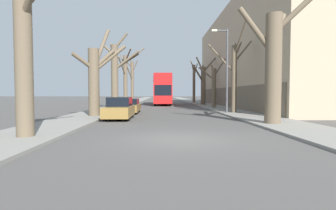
{
  "coord_description": "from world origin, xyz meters",
  "views": [
    {
      "loc": [
        -0.63,
        -9.96,
        1.76
      ],
      "look_at": [
        0.38,
        25.11,
        0.2
      ],
      "focal_mm": 28.0,
      "sensor_mm": 36.0,
      "label": 1
    }
  ],
  "objects_px": {
    "street_tree_left_1": "(95,77)",
    "parked_car_0": "(120,109)",
    "street_tree_left_3": "(126,77)",
    "lamp_post": "(226,66)",
    "street_tree_left_2": "(116,73)",
    "street_tree_right_1": "(234,73)",
    "street_tree_right_0": "(274,62)",
    "double_decker_bus": "(163,88)",
    "street_tree_right_3": "(203,82)",
    "parked_car_1": "(129,106)",
    "street_tree_left_0": "(26,47)",
    "street_tree_right_4": "(194,81)",
    "street_tree_right_2": "(214,86)",
    "street_tree_left_4": "(132,81)"
  },
  "relations": [
    {
      "from": "street_tree_right_2",
      "to": "lamp_post",
      "type": "bearing_deg",
      "value": -94.95
    },
    {
      "from": "street_tree_left_1",
      "to": "parked_car_1",
      "type": "distance_m",
      "value": 5.04
    },
    {
      "from": "street_tree_right_2",
      "to": "street_tree_left_0",
      "type": "bearing_deg",
      "value": -118.64
    },
    {
      "from": "street_tree_left_0",
      "to": "street_tree_right_3",
      "type": "distance_m",
      "value": 30.98
    },
    {
      "from": "street_tree_left_3",
      "to": "street_tree_right_0",
      "type": "xyz_separation_m",
      "value": [
        11.07,
        -22.6,
        -0.52
      ]
    },
    {
      "from": "street_tree_left_4",
      "to": "street_tree_right_2",
      "type": "bearing_deg",
      "value": -53.46
    },
    {
      "from": "street_tree_right_4",
      "to": "street_tree_left_1",
      "type": "bearing_deg",
      "value": -111.04
    },
    {
      "from": "street_tree_right_1",
      "to": "street_tree_left_3",
      "type": "bearing_deg",
      "value": 127.94
    },
    {
      "from": "street_tree_right_0",
      "to": "street_tree_left_1",
      "type": "bearing_deg",
      "value": 154.31
    },
    {
      "from": "street_tree_left_0",
      "to": "double_decker_bus",
      "type": "relative_size",
      "value": 0.74
    },
    {
      "from": "street_tree_right_3",
      "to": "double_decker_bus",
      "type": "height_order",
      "value": "street_tree_right_3"
    },
    {
      "from": "street_tree_right_4",
      "to": "double_decker_bus",
      "type": "height_order",
      "value": "street_tree_right_4"
    },
    {
      "from": "street_tree_left_1",
      "to": "street_tree_left_2",
      "type": "xyz_separation_m",
      "value": [
        -0.05,
        9.11,
        1.02
      ]
    },
    {
      "from": "street_tree_left_2",
      "to": "street_tree_left_1",
      "type": "bearing_deg",
      "value": -89.67
    },
    {
      "from": "street_tree_right_1",
      "to": "double_decker_bus",
      "type": "bearing_deg",
      "value": 108.48
    },
    {
      "from": "street_tree_right_2",
      "to": "street_tree_left_1",
      "type": "bearing_deg",
      "value": -134.84
    },
    {
      "from": "double_decker_bus",
      "to": "lamp_post",
      "type": "relative_size",
      "value": 1.51
    },
    {
      "from": "street_tree_left_3",
      "to": "double_decker_bus",
      "type": "bearing_deg",
      "value": 35.18
    },
    {
      "from": "street_tree_left_1",
      "to": "street_tree_left_2",
      "type": "bearing_deg",
      "value": 90.33
    },
    {
      "from": "street_tree_left_4",
      "to": "lamp_post",
      "type": "height_order",
      "value": "street_tree_left_4"
    },
    {
      "from": "street_tree_right_3",
      "to": "double_decker_bus",
      "type": "relative_size",
      "value": 0.69
    },
    {
      "from": "street_tree_left_0",
      "to": "street_tree_right_1",
      "type": "bearing_deg",
      "value": 47.57
    },
    {
      "from": "street_tree_left_4",
      "to": "street_tree_right_3",
      "type": "relative_size",
      "value": 1.03
    },
    {
      "from": "street_tree_right_2",
      "to": "parked_car_1",
      "type": "height_order",
      "value": "street_tree_right_2"
    },
    {
      "from": "street_tree_left_2",
      "to": "street_tree_right_1",
      "type": "xyz_separation_m",
      "value": [
        11.21,
        -6.19,
        -0.42
      ]
    },
    {
      "from": "street_tree_right_1",
      "to": "parked_car_1",
      "type": "xyz_separation_m",
      "value": [
        -9.18,
        1.08,
        -2.93
      ]
    },
    {
      "from": "street_tree_left_0",
      "to": "street_tree_right_4",
      "type": "relative_size",
      "value": 1.0
    },
    {
      "from": "street_tree_right_0",
      "to": "street_tree_right_4",
      "type": "height_order",
      "value": "street_tree_right_4"
    },
    {
      "from": "street_tree_left_2",
      "to": "street_tree_right_4",
      "type": "bearing_deg",
      "value": 60.36
    },
    {
      "from": "street_tree_right_3",
      "to": "parked_car_0",
      "type": "relative_size",
      "value": 1.81
    },
    {
      "from": "street_tree_left_4",
      "to": "parked_car_1",
      "type": "xyz_separation_m",
      "value": [
        2.11,
        -22.2,
        -3.34
      ]
    },
    {
      "from": "street_tree_right_0",
      "to": "parked_car_1",
      "type": "distance_m",
      "value": 13.3
    },
    {
      "from": "street_tree_left_4",
      "to": "parked_car_1",
      "type": "height_order",
      "value": "street_tree_left_4"
    },
    {
      "from": "street_tree_right_4",
      "to": "street_tree_right_1",
      "type": "bearing_deg",
      "value": -89.5
    },
    {
      "from": "parked_car_1",
      "to": "street_tree_left_0",
      "type": "bearing_deg",
      "value": -99.19
    },
    {
      "from": "street_tree_right_1",
      "to": "lamp_post",
      "type": "distance_m",
      "value": 1.07
    },
    {
      "from": "street_tree_left_2",
      "to": "double_decker_bus",
      "type": "relative_size",
      "value": 0.77
    },
    {
      "from": "parked_car_1",
      "to": "street_tree_left_3",
      "type": "bearing_deg",
      "value": 98.68
    },
    {
      "from": "street_tree_left_3",
      "to": "parked_car_1",
      "type": "bearing_deg",
      "value": -81.32
    },
    {
      "from": "double_decker_bus",
      "to": "street_tree_left_1",
      "type": "bearing_deg",
      "value": -103.76
    },
    {
      "from": "street_tree_right_0",
      "to": "street_tree_right_2",
      "type": "height_order",
      "value": "street_tree_right_0"
    },
    {
      "from": "street_tree_right_4",
      "to": "double_decker_bus",
      "type": "distance_m",
      "value": 9.56
    },
    {
      "from": "street_tree_left_3",
      "to": "double_decker_bus",
      "type": "relative_size",
      "value": 0.76
    },
    {
      "from": "street_tree_right_4",
      "to": "lamp_post",
      "type": "height_order",
      "value": "street_tree_right_4"
    },
    {
      "from": "street_tree_left_1",
      "to": "street_tree_right_1",
      "type": "distance_m",
      "value": 11.55
    },
    {
      "from": "street_tree_left_2",
      "to": "street_tree_right_0",
      "type": "relative_size",
      "value": 1.08
    },
    {
      "from": "street_tree_left_3",
      "to": "lamp_post",
      "type": "xyz_separation_m",
      "value": [
        10.36,
        -14.81,
        0.02
      ]
    },
    {
      "from": "street_tree_left_1",
      "to": "parked_car_0",
      "type": "relative_size",
      "value": 1.65
    },
    {
      "from": "street_tree_right_3",
      "to": "street_tree_right_4",
      "type": "xyz_separation_m",
      "value": [
        -0.21,
        9.1,
        0.57
      ]
    },
    {
      "from": "parked_car_0",
      "to": "double_decker_bus",
      "type": "bearing_deg",
      "value": 81.99
    }
  ]
}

